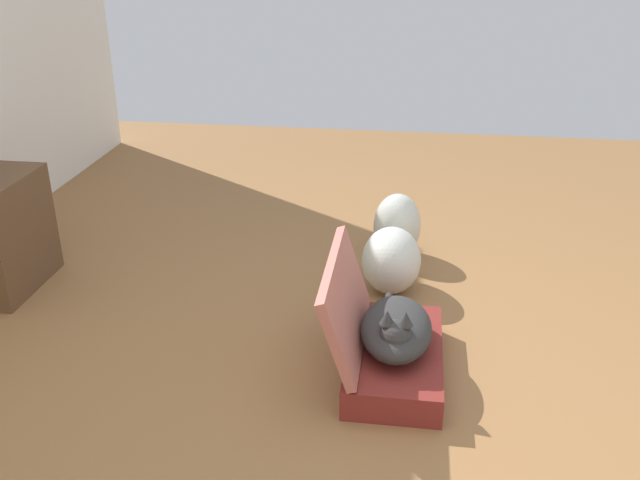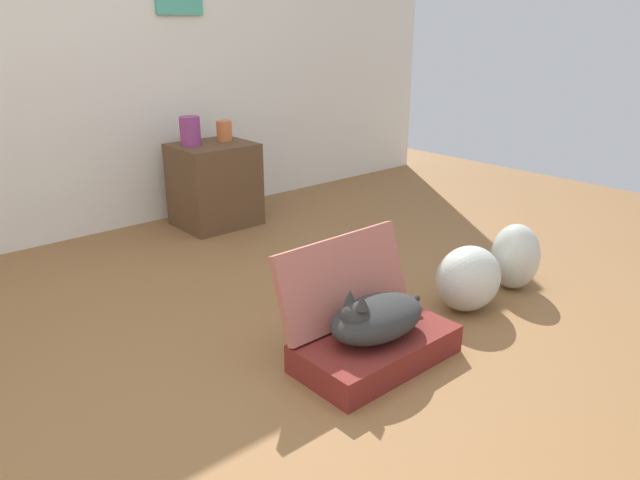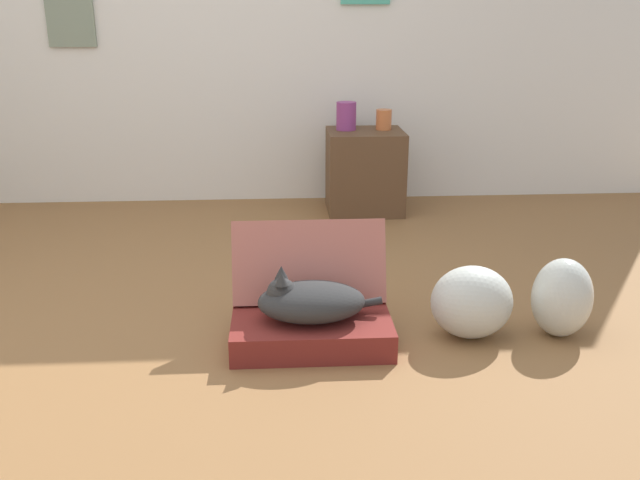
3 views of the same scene
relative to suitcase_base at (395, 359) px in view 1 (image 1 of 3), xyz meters
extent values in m
plane|color=olive|center=(-0.35, 0.11, -0.06)|extent=(7.68, 7.68, 0.00)
cube|color=maroon|center=(0.00, 0.00, 0.00)|extent=(0.66, 0.36, 0.12)
cube|color=#B26356|center=(0.00, 0.20, 0.24)|extent=(0.66, 0.15, 0.36)
ellipsoid|color=#2D2D2D|center=(0.00, 0.00, 0.14)|extent=(0.44, 0.27, 0.16)
sphere|color=#2D2D2D|center=(-0.12, 0.00, 0.18)|extent=(0.12, 0.12, 0.12)
cone|color=#2D2D2D|center=(-0.12, -0.03, 0.26)|extent=(0.06, 0.06, 0.06)
cone|color=#2D2D2D|center=(-0.12, 0.03, 0.26)|extent=(0.06, 0.06, 0.06)
cylinder|color=#2D2D2D|center=(0.20, 0.04, 0.10)|extent=(0.20, 0.03, 0.07)
ellipsoid|color=silver|center=(0.68, 0.05, 0.10)|extent=(0.35, 0.28, 0.31)
ellipsoid|color=silver|center=(1.07, 0.04, 0.11)|extent=(0.25, 0.25, 0.35)
camera|label=1|loc=(-2.33, -0.03, 1.57)|focal=39.33mm
camera|label=2|loc=(-1.55, -1.43, 1.24)|focal=33.18mm
camera|label=3|loc=(-0.12, -2.53, 1.28)|focal=38.03mm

